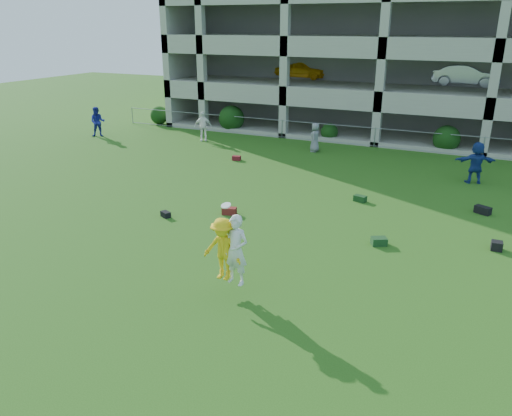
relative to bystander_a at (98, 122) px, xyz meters
The scene contains 16 objects.
ground 22.36m from the bystander_a, 39.97° to the right, with size 100.00×100.00×0.00m, color #235114.
bystander_a is the anchor object (origin of this frame).
bystander_b 7.11m from the bystander_a, 15.07° to the left, with size 1.08×0.45×1.84m, color white.
bystander_c 14.37m from the bystander_a, ahead, with size 0.82×0.53×1.68m, color gray.
bystander_d 22.92m from the bystander_a, ahead, with size 1.81×0.58×1.95m, color navy.
bag_red_a 17.08m from the bystander_a, 31.89° to the right, with size 0.55×0.30×0.28m, color maroon.
bag_black_b 16.14m from the bystander_a, 39.75° to the right, with size 0.40×0.25×0.22m, color black.
bag_green_c 22.48m from the bystander_a, 24.78° to the right, with size 0.50×0.35×0.26m, color #123319.
crate_d 25.37m from the bystander_a, 18.83° to the right, with size 0.35×0.35×0.30m, color black.
bag_black_e 23.95m from the bystander_a, 11.43° to the right, with size 0.60×0.30×0.30m, color black.
bag_red_f 11.14m from the bystander_a, ahead, with size 0.45×0.28×0.24m, color maroon.
bag_green_g 19.51m from the bystander_a, 15.93° to the right, with size 0.50×0.30×0.25m, color black.
frisbee_contest 22.47m from the bystander_a, 39.75° to the right, with size 1.35×0.70×2.22m.
parking_garage 22.29m from the bystander_a, 37.95° to the left, with size 30.00×14.00×12.00m.
fence 17.75m from the bystander_a, 15.19° to the left, with size 36.06×0.06×1.20m.
shrub_row 22.37m from the bystander_a, 13.84° to the left, with size 34.38×2.52×3.50m.
Camera 1 is at (6.00, -10.72, 7.02)m, focal length 35.00 mm.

